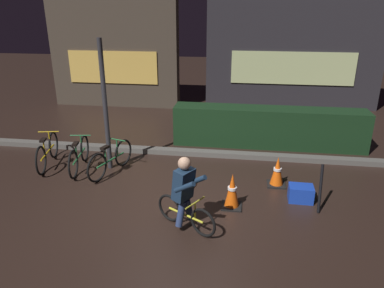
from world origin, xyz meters
name	(u,v)px	position (x,y,z in m)	size (l,w,h in m)	color
ground_plane	(177,200)	(0.00, 0.00, 0.00)	(40.00, 40.00, 0.00)	black
sidewalk_curb	(193,153)	(0.00, 2.20, 0.06)	(12.00, 0.24, 0.12)	#56544F
hedge_row	(268,127)	(1.80, 3.10, 0.50)	(4.80, 0.70, 1.00)	black
storefront_left	(113,34)	(-3.38, 6.50, 2.48)	(4.48, 0.54, 4.99)	#42382D
storefront_right	(294,40)	(2.73, 7.20, 2.32)	(5.90, 0.54, 4.66)	#262328
street_post	(105,107)	(-1.73, 1.20, 1.40)	(0.10, 0.10, 2.81)	#2D2D33
parked_bike_leftmost	(47,152)	(-3.15, 1.13, 0.33)	(0.48, 1.55, 0.73)	black
parked_bike_left_mid	(79,155)	(-2.37, 1.05, 0.32)	(0.46, 1.52, 0.71)	black
parked_bike_center_left	(111,159)	(-1.61, 0.95, 0.32)	(0.54, 1.46, 0.70)	black
traffic_cone_near	(232,191)	(1.02, -0.10, 0.31)	(0.36, 0.36, 0.65)	black
traffic_cone_far	(277,172)	(1.88, 0.88, 0.30)	(0.36, 0.36, 0.61)	black
blue_crate	(301,193)	(2.27, 0.30, 0.15)	(0.44, 0.32, 0.30)	#193DB7
cyclist	(185,193)	(0.30, -0.84, 0.63)	(1.04, 0.70, 1.25)	black
closed_umbrella	(320,188)	(2.55, 0.05, 0.41)	(0.05, 0.05, 0.85)	black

